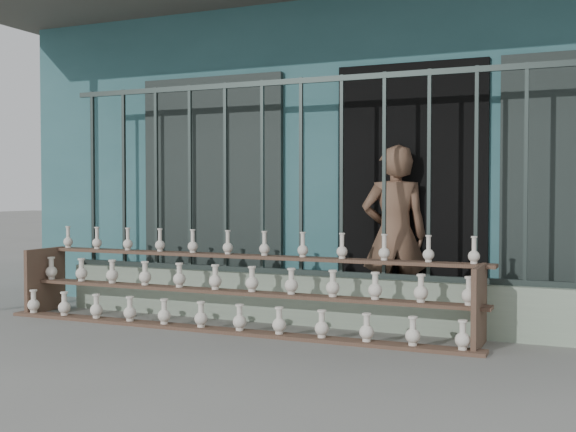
% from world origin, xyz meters
% --- Properties ---
extents(ground, '(60.00, 60.00, 0.00)m').
position_xyz_m(ground, '(0.00, 0.00, 0.00)').
color(ground, slate).
extents(workshop_building, '(7.40, 6.60, 3.21)m').
position_xyz_m(workshop_building, '(0.00, 4.23, 1.62)').
color(workshop_building, '#32656A').
rests_on(workshop_building, ground).
extents(parapet_wall, '(5.00, 0.20, 0.45)m').
position_xyz_m(parapet_wall, '(0.00, 1.30, 0.23)').
color(parapet_wall, '#93A68F').
rests_on(parapet_wall, ground).
extents(security_fence, '(5.00, 0.04, 1.80)m').
position_xyz_m(security_fence, '(-0.00, 1.30, 1.35)').
color(security_fence, '#283330').
rests_on(security_fence, parapet_wall).
extents(shelf_rack, '(4.50, 0.68, 0.85)m').
position_xyz_m(shelf_rack, '(-0.49, 0.89, 0.36)').
color(shelf_rack, brown).
rests_on(shelf_rack, ground).
extents(elderly_woman, '(0.70, 0.58, 1.63)m').
position_xyz_m(elderly_woman, '(0.79, 1.62, 0.82)').
color(elderly_woman, brown).
rests_on(elderly_woman, ground).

